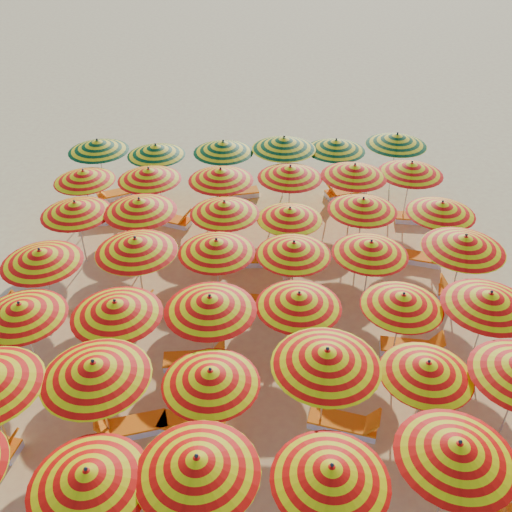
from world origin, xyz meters
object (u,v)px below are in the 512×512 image
lounger_17 (117,194)px  umbrella_8 (211,377)px  umbrella_19 (136,245)px  umbrella_31 (149,174)px  umbrella_38 (223,147)px  lounger_3 (131,427)px  lounger_13 (417,258)px  lounger_15 (170,220)px  umbrella_41 (397,139)px  umbrella_7 (95,370)px  umbrella_20 (217,246)px  umbrella_13 (116,308)px  umbrella_16 (403,301)px  umbrella_1 (88,477)px  umbrella_3 (331,473)px  umbrella_12 (21,310)px  umbrella_33 (290,172)px  umbrella_23 (464,243)px  umbrella_40 (336,145)px  umbrella_4 (458,450)px  umbrella_9 (327,358)px  umbrella_25 (140,205)px  lounger_11 (464,295)px  lounger_5 (345,423)px  umbrella_2 (197,465)px  beachgoer_a (287,294)px  lounger_7 (412,348)px  lounger_9 (128,304)px  umbrella_30 (84,176)px  lounger_10 (276,303)px  umbrella_39 (284,143)px  umbrella_28 (363,204)px  lounger_8 (36,310)px  umbrella_35 (411,168)px  umbrella_14 (210,303)px  umbrella_17 (489,300)px  beachgoer_b (211,250)px  umbrella_29 (442,208)px  umbrella_27 (290,214)px  umbrella_18 (41,256)px  umbrella_37 (156,150)px  lounger_4 (194,429)px  umbrella_10 (427,369)px  lounger_19 (344,193)px  umbrella_15 (299,300)px  umbrella_24 (76,208)px  umbrella_34 (354,171)px  lounger_18 (237,193)px

lounger_17 → umbrella_8: bearing=86.7°
umbrella_19 → umbrella_31: bearing=92.4°
umbrella_31 → umbrella_38: umbrella_38 is taller
lounger_3 → lounger_13: size_ratio=0.99×
lounger_15 → umbrella_41: bearing=37.7°
umbrella_7 → umbrella_20: umbrella_7 is taller
umbrella_13 → umbrella_16: umbrella_13 is taller
umbrella_1 → umbrella_3: (4.58, -0.04, -0.02)m
umbrella_1 → umbrella_12: (-2.75, 4.92, -0.04)m
umbrella_33 → umbrella_23: bearing=-45.6°
umbrella_13 → umbrella_40: 12.07m
umbrella_4 → umbrella_9: bearing=132.6°
umbrella_25 → lounger_11: (10.46, -2.41, -2.13)m
lounger_11 → lounger_5: bearing=63.8°
umbrella_40 → umbrella_1: bearing=-115.0°
umbrella_2 → beachgoer_a: (2.29, 6.92, -1.53)m
umbrella_38 → lounger_7: size_ratio=1.76×
umbrella_16 → lounger_9: (-7.88, 2.40, -1.93)m
umbrella_13 → umbrella_20: size_ratio=0.97×
umbrella_30 → lounger_10: (6.79, -5.15, -1.95)m
umbrella_1 → lounger_9: bearing=95.0°
lounger_3 → umbrella_39: bearing=-123.8°
umbrella_9 → umbrella_28: bearing=73.1°
lounger_8 → umbrella_35: bearing=-150.5°
umbrella_14 → umbrella_17: umbrella_14 is taller
umbrella_1 → lounger_5: umbrella_1 is taller
umbrella_14 → umbrella_28: size_ratio=0.89×
umbrella_35 → umbrella_41: bearing=89.2°
beachgoer_b → lounger_3: bearing=-82.2°
umbrella_8 → umbrella_29: (7.43, 7.21, 0.02)m
umbrella_28 → umbrella_27: bearing=-173.3°
umbrella_18 → umbrella_19: size_ratio=1.16×
umbrella_1 → umbrella_39: size_ratio=0.85×
lounger_13 → umbrella_37: bearing=171.7°
umbrella_39 → lounger_4: bearing=-104.3°
umbrella_30 → lounger_7: bearing=-34.4°
umbrella_10 → lounger_19: bearing=89.4°
lounger_10 → lounger_3: bearing=-123.2°
umbrella_15 → umbrella_28: bearing=61.9°
umbrella_24 → umbrella_33: 7.63m
umbrella_41 → umbrella_15: bearing=-116.5°
umbrella_17 → umbrella_25: size_ratio=1.18×
umbrella_34 → lounger_5: 9.94m
umbrella_14 → umbrella_16: (5.09, 0.18, -0.19)m
umbrella_3 → umbrella_28: 10.30m
umbrella_33 → lounger_11: size_ratio=1.40×
umbrella_10 → lounger_7: size_ratio=1.49×
beachgoer_b → lounger_18: bearing=102.2°
lounger_10 → lounger_8: bearing=-172.5°
umbrella_9 → umbrella_35: 10.63m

